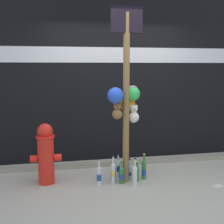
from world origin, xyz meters
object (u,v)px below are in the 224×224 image
object	(u,v)px
bottle_2	(113,172)
memorial_post	(126,90)
bottle_3	(144,169)
bottle_1	(122,175)
bottle_8	(99,175)
bottle_0	(128,166)
bottle_4	(137,173)
fire_hydrant	(46,153)
bottle_7	(135,175)
bottle_5	(118,168)
bottle_9	(130,171)
bottle_6	(113,173)

from	to	relation	value
bottle_2	memorial_post	bearing A→B (deg)	16.88
memorial_post	bottle_3	world-z (taller)	memorial_post
bottle_1	memorial_post	bearing A→B (deg)	51.58
bottle_8	bottle_0	bearing A→B (deg)	28.22
bottle_3	bottle_4	distance (m)	0.15
fire_hydrant	bottle_1	world-z (taller)	fire_hydrant
fire_hydrant	bottle_7	size ratio (longest dim) A/B	2.18
bottle_0	bottle_2	xyz separation A→B (m)	(-0.29, -0.25, 0.01)
fire_hydrant	bottle_4	size ratio (longest dim) A/B	2.85
fire_hydrant	bottle_5	xyz separation A→B (m)	(1.09, 0.01, -0.31)
bottle_2	bottle_8	size ratio (longest dim) A/B	1.07
bottle_0	bottle_7	xyz separation A→B (m)	(-0.00, -0.41, 0.01)
bottle_0	bottle_9	bearing A→B (deg)	-94.66
bottle_7	bottle_8	world-z (taller)	bottle_7
bottle_1	bottle_5	xyz separation A→B (m)	(-0.00, 0.24, 0.02)
bottle_9	bottle_4	bearing A→B (deg)	-47.70
memorial_post	bottle_4	size ratio (longest dim) A/B	8.03
fire_hydrant	bottle_0	xyz separation A→B (m)	(1.26, 0.05, -0.30)
bottle_0	bottle_7	distance (m)	0.41
bottle_4	bottle_6	distance (m)	0.35
bottle_1	bottle_3	bearing A→B (deg)	16.59
bottle_1	bottle_8	bearing A→B (deg)	178.21
bottle_4	bottle_5	xyz separation A→B (m)	(-0.24, 0.20, 0.01)
bottle_4	bottle_7	size ratio (longest dim) A/B	0.76
bottle_3	bottle_4	xyz separation A→B (m)	(-0.13, -0.07, -0.01)
fire_hydrant	bottle_9	xyz separation A→B (m)	(1.25, -0.09, -0.33)
bottle_6	bottle_0	bearing A→B (deg)	30.66
bottle_0	bottle_6	xyz separation A→B (m)	(-0.27, -0.16, -0.04)
bottle_5	bottle_8	distance (m)	0.40
bottle_2	bottle_9	distance (m)	0.30
fire_hydrant	bottle_1	size ratio (longest dim) A/B	2.50
bottle_3	bottle_7	world-z (taller)	bottle_7
memorial_post	bottle_0	size ratio (longest dim) A/B	6.34
bottle_8	fire_hydrant	bearing A→B (deg)	163.95
bottle_9	bottle_5	bearing A→B (deg)	147.12
bottle_4	bottle_6	size ratio (longest dim) A/B	1.03
bottle_2	bottle_7	bearing A→B (deg)	-29.77
bottle_9	bottle_0	bearing A→B (deg)	85.34
bottle_2	bottle_7	world-z (taller)	bottle_2
bottle_0	bottle_3	distance (m)	0.27
fire_hydrant	bottle_9	world-z (taller)	fire_hydrant
bottle_0	bottle_9	size ratio (longest dim) A/B	1.23
bottle_6	bottle_4	bearing A→B (deg)	-13.94
bottle_8	bottle_3	bearing A→B (deg)	8.06
bottle_2	bottle_3	distance (m)	0.51
bottle_0	bottle_7	bearing A→B (deg)	-90.12
bottle_8	bottle_7	bearing A→B (deg)	-15.79
bottle_3	bottle_1	bearing A→B (deg)	-163.41
bottle_7	bottle_9	size ratio (longest dim) A/B	1.27
bottle_1	bottle_5	distance (m)	0.24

